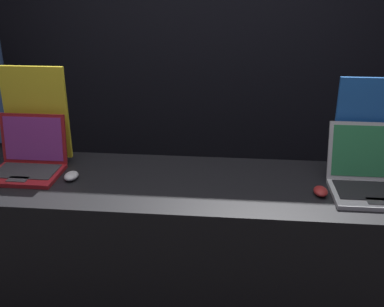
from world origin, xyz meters
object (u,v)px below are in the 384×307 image
Objects in this scene: mouse_front at (71,176)px; laptop_back at (371,177)px; mouse_back at (321,191)px; promo_stand_back at (366,129)px; laptop_front at (29,160)px; promo_stand_front at (37,117)px.

laptop_back is at bearing 0.65° from mouse_front.
laptop_back reaches higher than mouse_back.
laptop_back is 0.25m from mouse_back.
promo_stand_back is (0.24, 0.26, 0.22)m from mouse_back.
promo_stand_back is at bearing 8.18° from mouse_front.
promo_stand_back reaches higher than mouse_front.
laptop_front is 1.68m from promo_stand_back.
laptop_front is 3.63× the size of mouse_back.
promo_stand_back is at bearing 47.52° from mouse_back.
mouse_back is at bearing -163.86° from laptop_back.
mouse_back is (1.43, -0.12, -0.05)m from laptop_front.
laptop_back is 3.94× the size of mouse_back.
mouse_back is (1.19, -0.05, 0.00)m from mouse_front.
laptop_back is at bearing 16.14° from mouse_back.
mouse_front is 1.20m from mouse_back.
promo_stand_front is at bearing 172.99° from laptop_back.
promo_stand_back is at bearing -0.56° from promo_stand_front.
mouse_back is (1.43, -0.27, -0.23)m from promo_stand_front.
mouse_front is 0.40m from promo_stand_front.
laptop_back is (1.43, 0.02, 0.05)m from mouse_front.
promo_stand_back is at bearing 4.84° from laptop_front.
laptop_front reaches higher than mouse_back.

